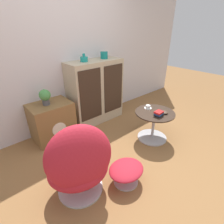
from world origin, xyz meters
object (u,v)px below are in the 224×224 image
Objects in this scene: vase_inner_left at (104,55)px; potted_plant at (45,96)px; teacup at (148,107)px; ottoman at (126,171)px; book_stack at (159,114)px; tv_console at (52,121)px; bowl at (164,112)px; sideboard at (96,92)px; vase_leftmost at (84,59)px; egg_chair at (79,164)px; coffee_table at (154,123)px.

potted_plant is at bearing -178.82° from vase_inner_left.
vase_inner_left is at bearing 96.13° from teacup.
book_stack is (0.93, 0.24, 0.35)m from ottoman.
vase_inner_left is 1.22m from teacup.
tv_console is 1.58m from teacup.
sideboard is at bearing 106.36° from bowl.
potted_plant is 1.73m from book_stack.
sideboard is 0.97m from potted_plant.
tv_console is 5.12× the size of teacup.
vase_leftmost is at bearing 114.42° from bowl.
bowl is at bearing 0.49° from egg_chair.
egg_chair is 1.49m from coffee_table.
book_stack is at bearing -70.65° from vase_leftmost.
vase_leftmost is (0.49, 1.50, 1.03)m from ottoman.
teacup is at bearing -71.34° from sideboard.
egg_chair is 7.46× the size of teacup.
potted_plant is at bearing 134.08° from book_stack.
vase_leftmost is (0.98, 1.28, 0.77)m from egg_chair.
egg_chair reaches higher than teacup.
vase_inner_left reaches higher than potted_plant.
ottoman is 3.02× the size of book_stack.
coffee_table is (0.30, -1.15, -0.29)m from sideboard.
vase_leftmost is at bearing 118.56° from teacup.
tv_console is at bearing 78.10° from egg_chair.
vase_leftmost is 1.32m from teacup.
potted_plant reaches higher than coffee_table.
coffee_table is at bearing -86.42° from vase_inner_left.
egg_chair is at bearing -179.51° from bowl.
sideboard is 7.99× the size of book_stack.
potted_plant is at bearing 79.95° from egg_chair.
ottoman is at bearing -24.04° from egg_chair.
coffee_table is 0.28m from teacup.
coffee_table is at bearing -101.38° from teacup.
vase_inner_left is at bearing 0.00° from vase_leftmost.
sideboard is 1.32m from bowl.
sideboard is 0.66m from vase_leftmost.
book_stack reaches higher than teacup.
tv_console is 1.80m from bowl.
potted_plant is (-1.25, 1.13, 0.46)m from coffee_table.
coffee_table is at bearing 19.38° from ottoman.
potted_plant reaches higher than book_stack.
vase_inner_left reaches higher than egg_chair.
vase_inner_left is 0.53× the size of potted_plant.
tv_console is at bearing 135.98° from bowl.
egg_chair reaches higher than book_stack.
vase_inner_left is 1.44m from book_stack.
vase_leftmost reaches higher than tv_console.
bowl is (0.37, -1.26, -0.08)m from sideboard.
vase_inner_left is 1.04× the size of teacup.
vase_leftmost reaches higher than bowl.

